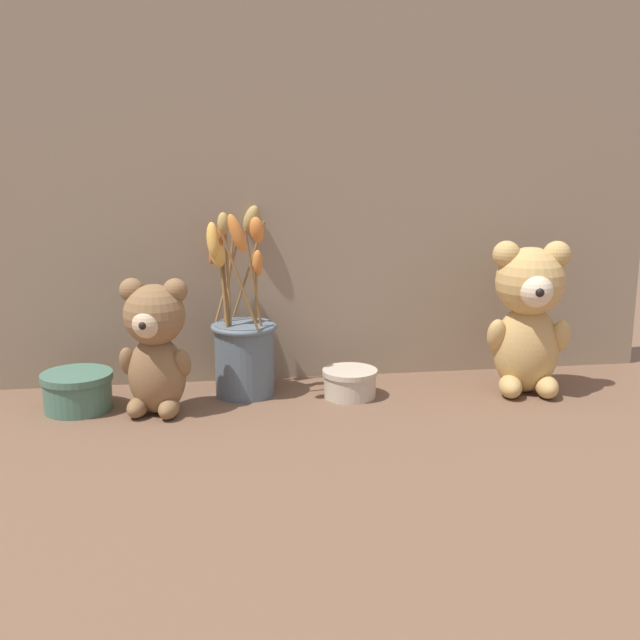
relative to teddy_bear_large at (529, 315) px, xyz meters
name	(u,v)px	position (x,y,z in m)	size (l,w,h in m)	color
ground_plane	(322,405)	(-0.36, -0.02, -0.14)	(4.00, 4.00, 0.00)	brown
backdrop_wall	(308,193)	(-0.36, 0.15, 0.20)	(1.28, 0.02, 0.68)	gray
teddy_bear_large	(529,315)	(0.00, 0.00, 0.00)	(0.15, 0.13, 0.27)	tan
teddy_bear_medium	(155,344)	(-0.63, -0.02, -0.02)	(0.12, 0.11, 0.22)	olive
flower_vase	(243,341)	(-0.49, 0.06, -0.04)	(0.12, 0.18, 0.32)	slate
decorative_tin_tall	(78,391)	(-0.76, 0.02, -0.11)	(0.12, 0.12, 0.06)	#47705B
decorative_tin_short	(350,383)	(-0.31, 0.02, -0.11)	(0.09, 0.09, 0.05)	beige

